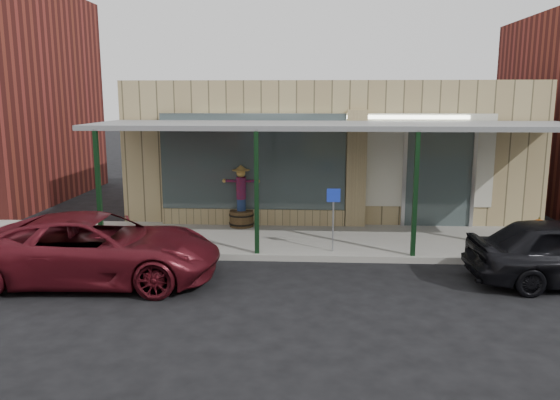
# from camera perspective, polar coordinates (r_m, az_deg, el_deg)

# --- Properties ---
(ground) EXTENTS (120.00, 120.00, 0.00)m
(ground) POSITION_cam_1_polar(r_m,az_deg,el_deg) (10.81, 6.14, -9.66)
(ground) COLOR black
(ground) RESTS_ON ground
(sidewalk) EXTENTS (40.00, 3.20, 0.15)m
(sidewalk) POSITION_cam_1_polar(r_m,az_deg,el_deg) (14.21, 5.44, -4.30)
(sidewalk) COLOR gray
(sidewalk) RESTS_ON ground
(storefront) EXTENTS (12.00, 6.25, 4.20)m
(storefront) POSITION_cam_1_polar(r_m,az_deg,el_deg) (18.36, 5.02, 5.53)
(storefront) COLOR tan
(storefront) RESTS_ON ground
(awning) EXTENTS (12.00, 3.00, 3.04)m
(awning) POSITION_cam_1_polar(r_m,az_deg,el_deg) (13.71, 5.66, 7.59)
(awning) COLOR slate
(awning) RESTS_ON ground
(block_buildings_near) EXTENTS (61.00, 8.00, 8.00)m
(block_buildings_near) POSITION_cam_1_polar(r_m,az_deg,el_deg) (19.48, 11.03, 10.60)
(block_buildings_near) COLOR maroon
(block_buildings_near) RESTS_ON ground
(barrel_scarecrow) EXTENTS (1.06, 0.77, 1.74)m
(barrel_scarecrow) POSITION_cam_1_polar(r_m,az_deg,el_deg) (15.34, -4.06, -0.61)
(barrel_scarecrow) COLOR brown
(barrel_scarecrow) RESTS_ON sidewalk
(barrel_pumpkin) EXTENTS (0.65, 0.65, 0.76)m
(barrel_pumpkin) POSITION_cam_1_polar(r_m,az_deg,el_deg) (14.58, 25.33, -3.53)
(barrel_pumpkin) COLOR brown
(barrel_pumpkin) RESTS_ON sidewalk
(handicap_sign) EXTENTS (0.31, 0.04, 1.50)m
(handicap_sign) POSITION_cam_1_polar(r_m,az_deg,el_deg) (12.80, 5.58, -1.19)
(handicap_sign) COLOR gray
(handicap_sign) RESTS_ON sidewalk
(car_maroon) EXTENTS (5.14, 2.54, 1.40)m
(car_maroon) POSITION_cam_1_polar(r_m,az_deg,el_deg) (11.82, -18.65, -4.81)
(car_maroon) COLOR #57111A
(car_maroon) RESTS_ON ground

